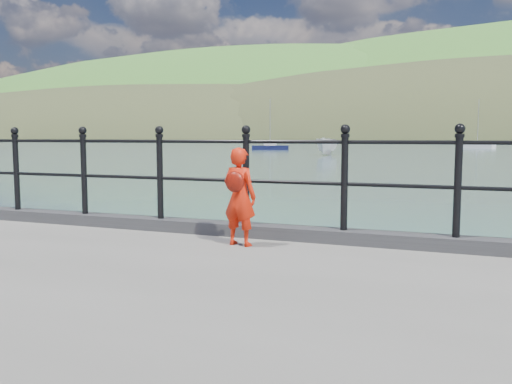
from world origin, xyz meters
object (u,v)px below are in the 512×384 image
at_px(launch_white, 327,147).
at_px(railing, 202,168).
at_px(child, 239,196).
at_px(sailboat_left, 270,148).
at_px(sailboat_deep, 477,147).

bearing_deg(launch_white, railing, -78.36).
distance_m(railing, child, 0.97).
xyz_separation_m(sailboat_left, sailboat_deep, (31.12, 22.79, 0.00)).
relative_size(sailboat_left, sailboat_deep, 0.93).
bearing_deg(sailboat_deep, launch_white, -84.85).
distance_m(child, sailboat_deep, 99.27).
bearing_deg(child, railing, -27.86).
bearing_deg(launch_white, sailboat_left, 123.88).
bearing_deg(sailboat_deep, child, -66.52).
xyz_separation_m(child, sailboat_left, (-27.14, 76.39, -1.22)).
distance_m(sailboat_left, sailboat_deep, 38.57).
height_order(child, launch_white, child).
bearing_deg(launch_white, sailboat_deep, 68.78).
distance_m(launch_white, sailboat_deep, 47.01).
height_order(railing, launch_white, railing).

